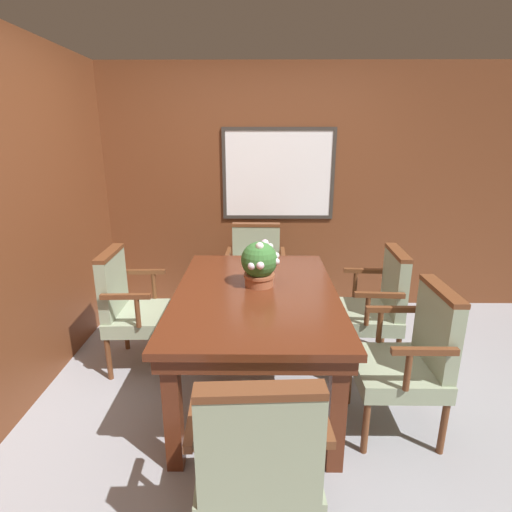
# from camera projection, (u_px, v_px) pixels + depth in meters

# --- Properties ---
(ground_plane) EXTENTS (14.00, 14.00, 0.00)m
(ground_plane) POSITION_uv_depth(u_px,v_px,m) (265.00, 412.00, 2.68)
(ground_plane) COLOR #93969E
(wall_back) EXTENTS (7.20, 0.08, 2.45)m
(wall_back) POSITION_uv_depth(u_px,v_px,m) (263.00, 191.00, 4.09)
(wall_back) COLOR brown
(wall_back) RESTS_ON ground_plane
(dining_table) EXTENTS (1.09, 1.63, 0.77)m
(dining_table) POSITION_uv_depth(u_px,v_px,m) (256.00, 304.00, 2.73)
(dining_table) COLOR #562614
(dining_table) RESTS_ON ground_plane
(chair_head_far) EXTENTS (0.57, 0.52, 0.95)m
(chair_head_far) POSITION_uv_depth(u_px,v_px,m) (256.00, 270.00, 3.92)
(chair_head_far) COLOR brown
(chair_head_far) RESTS_ON ground_plane
(chair_right_far) EXTENTS (0.54, 0.58, 0.95)m
(chair_right_far) POSITION_uv_depth(u_px,v_px,m) (375.00, 304.00, 3.14)
(chair_right_far) COLOR brown
(chair_right_far) RESTS_ON ground_plane
(chair_left_far) EXTENTS (0.52, 0.57, 0.95)m
(chair_left_far) POSITION_uv_depth(u_px,v_px,m) (132.00, 305.00, 3.11)
(chair_left_far) COLOR brown
(chair_left_far) RESTS_ON ground_plane
(chair_head_near) EXTENTS (0.58, 0.53, 0.95)m
(chair_head_near) POSITION_uv_depth(u_px,v_px,m) (258.00, 460.00, 1.64)
(chair_head_near) COLOR brown
(chair_head_near) RESTS_ON ground_plane
(chair_right_near) EXTENTS (0.51, 0.56, 0.95)m
(chair_right_near) POSITION_uv_depth(u_px,v_px,m) (411.00, 355.00, 2.41)
(chair_right_near) COLOR brown
(chair_right_near) RESTS_ON ground_plane
(potted_plant) EXTENTS (0.27, 0.27, 0.32)m
(potted_plant) POSITION_uv_depth(u_px,v_px,m) (260.00, 263.00, 2.75)
(potted_plant) COLOR #9E5638
(potted_plant) RESTS_ON dining_table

